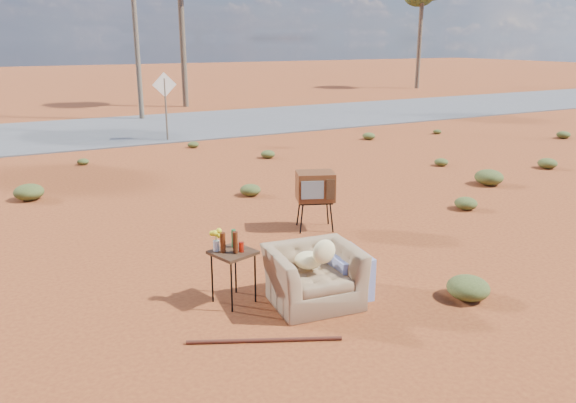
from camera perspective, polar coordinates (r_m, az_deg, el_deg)
name	(u,v)px	position (r m, az deg, el deg)	size (l,w,h in m)	color
ground	(313,291)	(7.53, 2.51, -9.03)	(140.00, 140.00, 0.00)	brown
highway	(103,131)	(21.39, -18.25, 6.84)	(140.00, 7.00, 0.04)	#565659
armchair	(320,268)	(7.09, 3.28, -6.73)	(1.38, 0.84, 0.96)	#856748
tv_unit	(315,187)	(9.64, 2.78, 1.47)	(0.77, 0.70, 1.02)	black
side_table	(229,249)	(6.98, -5.98, -4.86)	(0.60, 0.60, 0.97)	#392515
rusty_bar	(264,340)	(6.35, -2.41, -13.90)	(0.05, 0.05, 1.71)	#522016
road_sign	(165,94)	(18.62, -12.39, 10.60)	(0.78, 0.06, 2.19)	brown
utility_pole_center	(134,14)	(24.02, -15.33, 17.92)	(1.40, 0.20, 8.00)	brown
scrub_patch	(160,205)	(11.04, -12.85, -0.33)	(17.49, 8.07, 0.33)	#4C5826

